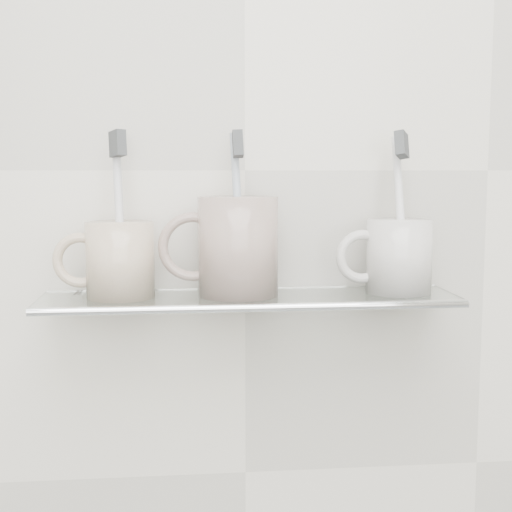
{
  "coord_description": "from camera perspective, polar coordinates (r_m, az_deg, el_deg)",
  "views": [
    {
      "loc": [
        -0.08,
        0.2,
        1.25
      ],
      "look_at": [
        0.01,
        1.04,
        1.15
      ],
      "focal_mm": 50.0,
      "sensor_mm": 36.0,
      "label": 1
    }
  ],
  "objects": [
    {
      "name": "toothbrush_right",
      "position": [
        0.89,
        11.45,
        3.57
      ],
      "size": [
        0.01,
        0.07,
        0.19
      ],
      "primitive_type": "cylinder",
      "rotation": [
        -0.27,
        -0.16,
        -0.54
      ],
      "color": "white",
      "rests_on": "mug_right"
    },
    {
      "name": "chrome_cap",
      "position": [
        0.91,
        12.52,
        -2.34
      ],
      "size": [
        0.04,
        0.04,
        0.02
      ],
      "primitive_type": "cylinder",
      "color": "silver",
      "rests_on": "shelf_glass"
    },
    {
      "name": "toothbrush_left",
      "position": [
        0.85,
        -10.89,
        3.44
      ],
      "size": [
        0.02,
        0.04,
        0.19
      ],
      "primitive_type": "cylinder",
      "rotation": [
        -0.14,
        0.04,
        0.55
      ],
      "color": "silver",
      "rests_on": "mug_left"
    },
    {
      "name": "mug_center_handle",
      "position": [
        0.85,
        -5.07,
        0.74
      ],
      "size": [
        0.08,
        0.01,
        0.08
      ],
      "primitive_type": "torus",
      "rotation": [
        1.57,
        0.0,
        0.0
      ],
      "color": "silver",
      "rests_on": "mug_center"
    },
    {
      "name": "bracket_right",
      "position": [
        0.95,
        11.96,
        -3.3
      ],
      "size": [
        0.02,
        0.03,
        0.02
      ],
      "primitive_type": "cylinder",
      "rotation": [
        1.57,
        0.0,
        0.0
      ],
      "color": "silver",
      "rests_on": "wall_back"
    },
    {
      "name": "mug_center",
      "position": [
        0.86,
        -1.44,
        0.78
      ],
      "size": [
        0.13,
        0.13,
        0.12
      ],
      "primitive_type": "cylinder",
      "rotation": [
        0.0,
        0.0,
        0.41
      ],
      "color": "silver",
      "rests_on": "shelf_glass"
    },
    {
      "name": "shelf_glass",
      "position": [
        0.86,
        -0.52,
        -3.45
      ],
      "size": [
        0.5,
        0.12,
        0.01
      ],
      "primitive_type": "cube",
      "color": "silver",
      "rests_on": "wall_back"
    },
    {
      "name": "bristles_right",
      "position": [
        0.89,
        11.58,
        8.72
      ],
      "size": [
        0.02,
        0.03,
        0.04
      ],
      "primitive_type": "cube",
      "rotation": [
        -0.27,
        -0.16,
        -0.54
      ],
      "color": "#3B3E40",
      "rests_on": "toothbrush_right"
    },
    {
      "name": "bristles_center",
      "position": [
        0.85,
        -1.46,
        8.95
      ],
      "size": [
        0.01,
        0.03,
        0.03
      ],
      "primitive_type": "cube",
      "rotation": [
        -0.17,
        -0.04,
        -0.02
      ],
      "color": "#3B3E40",
      "rests_on": "toothbrush_center"
    },
    {
      "name": "bristles_left",
      "position": [
        0.85,
        -11.01,
        8.82
      ],
      "size": [
        0.02,
        0.03,
        0.03
      ],
      "primitive_type": "cube",
      "rotation": [
        -0.14,
        0.04,
        0.55
      ],
      "color": "#3B3E40",
      "rests_on": "toothbrush_left"
    },
    {
      "name": "mug_left",
      "position": [
        0.86,
        -10.8,
        -0.3
      ],
      "size": [
        0.1,
        0.1,
        0.09
      ],
      "primitive_type": "cylinder",
      "rotation": [
        0.0,
        0.0,
        -0.38
      ],
      "color": "beige",
      "rests_on": "shelf_glass"
    },
    {
      "name": "mug_right_handle",
      "position": [
        0.88,
        8.5,
        -0.05
      ],
      "size": [
        0.07,
        0.01,
        0.07
      ],
      "primitive_type": "torus",
      "rotation": [
        1.57,
        0.0,
        0.0
      ],
      "color": "silver",
      "rests_on": "mug_right"
    },
    {
      "name": "bracket_left",
      "position": [
        0.91,
        -14.04,
        -3.74
      ],
      "size": [
        0.02,
        0.03,
        0.02
      ],
      "primitive_type": "cylinder",
      "rotation": [
        1.57,
        0.0,
        0.0
      ],
      "color": "silver",
      "rests_on": "wall_back"
    },
    {
      "name": "shelf_rail",
      "position": [
        0.81,
        -0.15,
        -4.16
      ],
      "size": [
        0.5,
        0.01,
        0.01
      ],
      "primitive_type": "cylinder",
      "rotation": [
        0.0,
        1.57,
        0.0
      ],
      "color": "silver",
      "rests_on": "shelf_glass"
    },
    {
      "name": "toothbrush_center",
      "position": [
        0.85,
        -1.45,
        3.56
      ],
      "size": [
        0.02,
        0.04,
        0.19
      ],
      "primitive_type": "cylinder",
      "rotation": [
        -0.17,
        -0.04,
        -0.02
      ],
      "color": "#8CA1B5",
      "rests_on": "mug_center"
    },
    {
      "name": "mug_left_handle",
      "position": [
        0.86,
        -13.86,
        -0.33
      ],
      "size": [
        0.07,
        0.01,
        0.07
      ],
      "primitive_type": "torus",
      "rotation": [
        1.57,
        0.0,
        0.0
      ],
      "color": "beige",
      "rests_on": "mug_left"
    },
    {
      "name": "mug_right",
      "position": [
        0.89,
        11.37,
        -0.01
      ],
      "size": [
        0.1,
        0.1,
        0.09
      ],
      "primitive_type": "cylinder",
      "rotation": [
        0.0,
        0.0,
        0.32
      ],
      "color": "silver",
      "rests_on": "shelf_glass"
    },
    {
      "name": "wall_back",
      "position": [
        0.91,
        -0.89,
        6.86
      ],
      "size": [
        2.5,
        0.0,
        2.5
      ],
      "primitive_type": "plane",
      "rotation": [
        1.57,
        0.0,
        0.0
      ],
      "color": "beige",
      "rests_on": "ground"
    }
  ]
}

